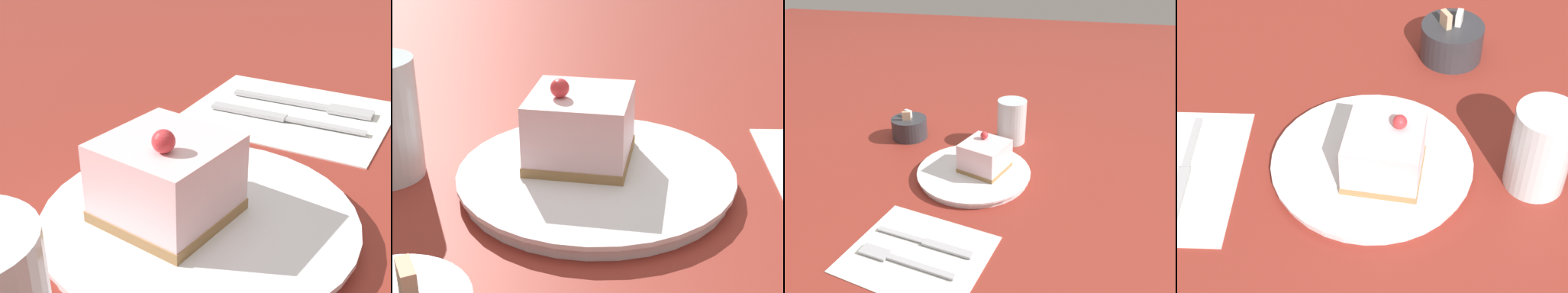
% 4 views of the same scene
% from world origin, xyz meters
% --- Properties ---
extents(ground_plane, '(4.00, 4.00, 0.00)m').
position_xyz_m(ground_plane, '(0.00, 0.00, 0.00)').
color(ground_plane, maroon).
extents(plate, '(0.24, 0.24, 0.02)m').
position_xyz_m(plate, '(0.04, -0.02, 0.01)').
color(plate, white).
rests_on(plate, ground_plane).
extents(cake_slice, '(0.11, 0.11, 0.08)m').
position_xyz_m(cake_slice, '(0.05, -0.04, 0.05)').
color(cake_slice, '#9E7547').
rests_on(cake_slice, plate).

